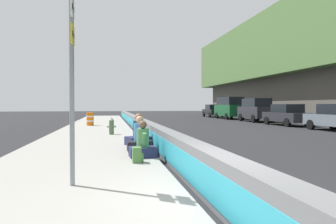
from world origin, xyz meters
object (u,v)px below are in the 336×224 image
object	(u,v)px
construction_barrel	(90,119)
parked_car_midline	(256,110)
route_sign_post	(72,74)
parked_car_farther	(213,111)
seated_person_rear	(138,135)
parked_car_fourth	(287,115)
parked_car_far	(229,107)
fire_hydrant	(111,126)
seated_person_middle	(140,140)
backpack	(137,155)
seated_person_foreground	(143,145)

from	to	relation	value
construction_barrel	parked_car_midline	size ratio (longest dim) A/B	0.20
route_sign_post	parked_car_farther	size ratio (longest dim) A/B	0.79
seated_person_rear	parked_car_fourth	size ratio (longest dim) A/B	0.26
parked_car_fourth	parked_car_far	bearing A→B (deg)	0.31
parked_car_farther	parked_car_far	bearing A→B (deg)	179.64
fire_hydrant	parked_car_farther	world-z (taller)	parked_car_farther
fire_hydrant	parked_car_far	distance (m)	23.00
route_sign_post	parked_car_far	size ratio (longest dim) A/B	0.71
seated_person_middle	backpack	world-z (taller)	seated_person_middle
parked_car_midline	seated_person_rear	bearing A→B (deg)	142.05
seated_person_middle	parked_car_far	world-z (taller)	parked_car_far
fire_hydrant	parked_car_midline	size ratio (longest dim) A/B	0.18
parked_car_midline	seated_person_middle	bearing A→B (deg)	144.03
seated_person_rear	backpack	distance (m)	3.52
construction_barrel	parked_car_farther	bearing A→B (deg)	-41.73
backpack	parked_car_far	size ratio (longest dim) A/B	0.08
route_sign_post	parked_car_farther	world-z (taller)	route_sign_post
backpack	construction_barrel	xyz separation A→B (m)	(15.31, 2.12, 0.28)
fire_hydrant	seated_person_rear	xyz separation A→B (m)	(-4.53, -0.97, -0.08)
fire_hydrant	parked_car_fourth	xyz separation A→B (m)	(6.49, -13.81, 0.27)
seated_person_rear	parked_car_far	distance (m)	26.28
seated_person_foreground	backpack	xyz separation A→B (m)	(-0.86, 0.24, -0.13)
backpack	parked_car_fourth	bearing A→B (deg)	-42.26
route_sign_post	seated_person_middle	xyz separation A→B (m)	(4.24, -1.66, -1.71)
fire_hydrant	construction_barrel	size ratio (longest dim) A/B	0.93
parked_car_fourth	parked_car_midline	world-z (taller)	parked_car_midline
fire_hydrant	parked_car_far	world-z (taller)	parked_car_far
construction_barrel	parked_car_midline	bearing A→B (deg)	-72.42
backpack	construction_barrel	bearing A→B (deg)	7.89
seated_person_middle	parked_car_fourth	size ratio (longest dim) A/B	0.25
route_sign_post	fire_hydrant	world-z (taller)	route_sign_post
seated_person_rear	parked_car_midline	distance (m)	21.23
fire_hydrant	backpack	bearing A→B (deg)	-175.60
route_sign_post	construction_barrel	bearing A→B (deg)	2.43
parked_car_midline	parked_car_far	world-z (taller)	parked_car_far
parked_car_far	parked_car_fourth	bearing A→B (deg)	-179.69
parked_car_fourth	parked_car_midline	bearing A→B (deg)	-2.00
route_sign_post	parked_car_midline	distance (m)	26.79
seated_person_foreground	parked_car_farther	xyz separation A→B (m)	(31.60, -12.93, 0.39)
backpack	parked_car_far	world-z (taller)	parked_car_far
backpack	seated_person_foreground	bearing A→B (deg)	-15.43
fire_hydrant	parked_car_fourth	bearing A→B (deg)	-64.84
seated_person_middle	parked_car_farther	bearing A→B (deg)	-23.05
seated_person_foreground	parked_car_fourth	bearing A→B (deg)	-43.48
seated_person_foreground	seated_person_rear	distance (m)	2.65
seated_person_rear	backpack	world-z (taller)	seated_person_rear
construction_barrel	parked_car_fourth	size ratio (longest dim) A/B	0.21
fire_hydrant	construction_barrel	distance (m)	7.43
construction_barrel	parked_car_midline	world-z (taller)	parked_car_midline
seated_person_middle	seated_person_rear	xyz separation A→B (m)	(1.36, -0.08, 0.01)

